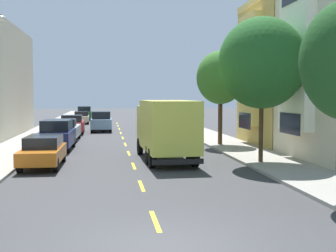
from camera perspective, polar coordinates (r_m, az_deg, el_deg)
ground_plane at (r=40.62m, az=-5.81°, el=-1.09°), size 160.00×160.00×0.00m
sidewalk_left at (r=39.03m, az=-16.19°, el=-1.32°), size 3.20×120.00×0.14m
sidewalk_right at (r=39.51m, az=4.63°, el=-1.12°), size 3.20×120.00×0.14m
lane_centerline_dashes at (r=35.15m, az=-5.51°, el=-1.85°), size 0.14×47.20×0.01m
street_tree_second at (r=23.49m, az=11.62°, el=7.70°), size 4.35×4.35×7.25m
street_tree_third at (r=31.43m, az=6.56°, el=5.98°), size 3.27×3.27×6.36m
delivery_box_truck at (r=24.24m, az=-0.27°, el=-0.04°), size 2.65×7.33×3.22m
parked_pickup_white at (r=35.79m, az=-12.70°, el=-0.50°), size 2.11×5.34×1.73m
parked_wagon_champagne at (r=57.23m, az=-10.73°, el=1.11°), size 1.96×4.75×1.50m
parked_suv_forest at (r=65.18m, az=-10.34°, el=1.60°), size 1.99×4.81×1.93m
parked_pickup_red at (r=42.36m, az=-11.80°, el=0.18°), size 2.10×5.34×1.73m
parked_wagon_orange at (r=23.21m, az=-15.28°, el=-2.94°), size 1.87×4.72×1.50m
parked_hatchback_burgundy at (r=45.74m, az=-0.40°, el=0.44°), size 1.84×4.04×1.50m
parked_suv_navy at (r=29.96m, az=-13.66°, el=-1.05°), size 2.07×4.85×1.93m
moving_sky_sedan at (r=44.70m, az=-8.31°, el=0.61°), size 1.95×4.80×1.93m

